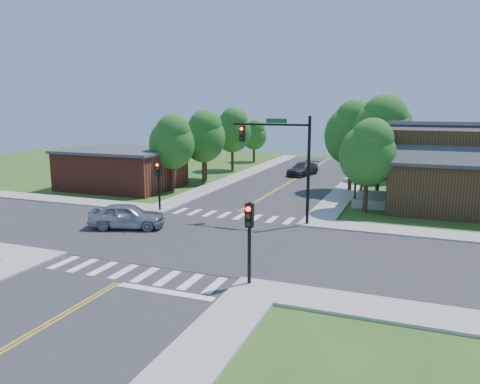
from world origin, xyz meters
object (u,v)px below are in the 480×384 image
at_px(house_ne, 459,166).
at_px(car_dgrey, 303,169).
at_px(car_silver, 127,216).
at_px(signal_pole_nw, 159,176).
at_px(signal_mast_ne, 284,152).
at_px(signal_pole_se, 249,228).

relative_size(house_ne, car_dgrey, 2.47).
relative_size(house_ne, car_silver, 2.54).
distance_m(signal_pole_nw, car_dgrey, 22.10).
bearing_deg(signal_mast_ne, house_ne, 37.68).
bearing_deg(signal_pole_se, house_ne, 64.42).
distance_m(signal_mast_ne, car_silver, 11.01).
height_order(house_ne, car_silver, house_ne).
height_order(signal_pole_nw, car_dgrey, signal_pole_nw).
bearing_deg(car_silver, signal_pole_nw, -11.24).
relative_size(signal_pole_nw, car_silver, 0.74).
distance_m(signal_pole_nw, car_silver, 5.33).
distance_m(signal_pole_nw, house_ne, 22.45).
bearing_deg(house_ne, car_silver, -145.94).
bearing_deg(signal_pole_nw, house_ne, 22.69).
xyz_separation_m(signal_pole_nw, house_ne, (20.71, 8.66, 0.67)).
bearing_deg(car_dgrey, signal_mast_ne, -66.19).
distance_m(signal_pole_se, signal_pole_nw, 15.84).
height_order(signal_pole_se, signal_pole_nw, same).
height_order(signal_mast_ne, car_dgrey, signal_mast_ne).
height_order(signal_pole_nw, car_silver, signal_pole_nw).
xyz_separation_m(signal_pole_se, car_dgrey, (-5.44, 32.45, -1.94)).
height_order(signal_pole_se, car_silver, signal_pole_se).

